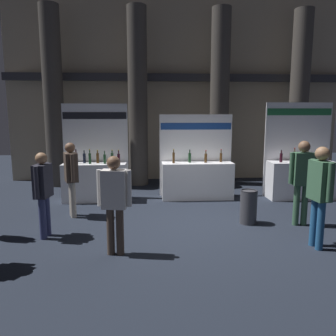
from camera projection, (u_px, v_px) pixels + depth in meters
ground_plane at (197, 224)px, 6.98m from camera, size 24.00×24.00×0.00m
hall_colonnade at (177, 91)px, 11.12m from camera, size 11.15×1.38×6.22m
exhibitor_booth_0 at (95, 177)px, 8.79m from camera, size 1.70×0.66×2.52m
exhibitor_booth_1 at (197, 177)px, 9.04m from camera, size 1.97×0.66×2.23m
exhibitor_booth_2 at (300, 175)px, 9.02m from camera, size 1.82×0.66×2.55m
trash_bin at (248, 207)px, 6.97m from camera, size 0.35×0.35×0.71m
visitor_1 at (320, 188)px, 5.60m from camera, size 0.27×0.58×1.73m
visitor_2 at (302, 176)px, 6.76m from camera, size 0.54×0.26×1.73m
visitor_3 at (43, 188)px, 6.10m from camera, size 0.28×0.55×1.58m
visitor_4 at (71, 173)px, 7.34m from camera, size 0.37×0.54×1.65m
visitor_7 at (114, 197)px, 5.33m from camera, size 0.55×0.28×1.62m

